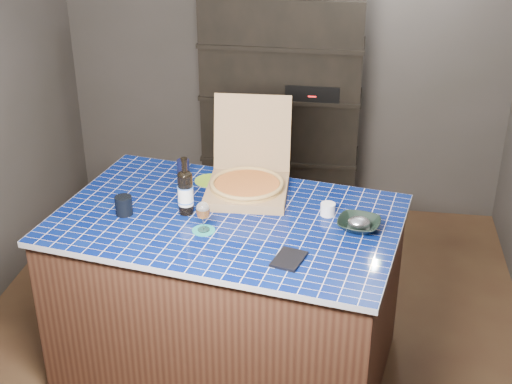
% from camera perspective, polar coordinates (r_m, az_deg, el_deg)
% --- Properties ---
extents(room, '(3.50, 3.50, 3.50)m').
position_cam_1_polar(room, '(4.04, -0.48, 3.66)').
color(room, brown).
rests_on(room, ground).
extents(shelving_unit, '(1.20, 0.41, 1.80)m').
position_cam_1_polar(shelving_unit, '(5.58, 2.08, 6.45)').
color(shelving_unit, black).
rests_on(shelving_unit, floor).
extents(kitchen_island, '(1.99, 1.44, 1.00)m').
position_cam_1_polar(kitchen_island, '(4.08, -2.20, -8.16)').
color(kitchen_island, '#4B2C1D').
rests_on(kitchen_island, floor).
extents(pizza_box, '(0.48, 0.57, 0.49)m').
position_cam_1_polar(pizza_box, '(4.04, -0.68, 0.83)').
color(pizza_box, olive).
rests_on(pizza_box, kitchen_island).
extents(mead_bottle, '(0.09, 0.09, 0.33)m').
position_cam_1_polar(mead_bottle, '(3.81, -5.67, 0.03)').
color(mead_bottle, black).
rests_on(mead_bottle, kitchen_island).
extents(teal_trivet, '(0.12, 0.12, 0.01)m').
position_cam_1_polar(teal_trivet, '(3.69, -4.21, -3.08)').
color(teal_trivet, teal).
rests_on(teal_trivet, kitchen_island).
extents(wine_glass, '(0.07, 0.07, 0.16)m').
position_cam_1_polar(wine_glass, '(3.64, -4.27, -1.53)').
color(wine_glass, white).
rests_on(wine_glass, teal_trivet).
extents(tumbler, '(0.09, 0.09, 0.10)m').
position_cam_1_polar(tumbler, '(3.88, -10.54, -1.07)').
color(tumbler, black).
rests_on(tumbler, kitchen_island).
extents(dvd_case, '(0.18, 0.21, 0.01)m').
position_cam_1_polar(dvd_case, '(3.44, 2.65, -5.39)').
color(dvd_case, black).
rests_on(dvd_case, kitchen_island).
extents(bowl, '(0.26, 0.26, 0.05)m').
position_cam_1_polar(bowl, '(3.72, 8.22, -2.59)').
color(bowl, black).
rests_on(bowl, kitchen_island).
extents(foil_contents, '(0.12, 0.10, 0.06)m').
position_cam_1_polar(foil_contents, '(3.72, 8.24, -2.41)').
color(foil_contents, '#A4A5AF').
rests_on(foil_contents, bowl).
extents(white_jar, '(0.08, 0.08, 0.07)m').
position_cam_1_polar(white_jar, '(3.84, 5.77, -1.38)').
color(white_jar, white).
rests_on(white_jar, kitchen_island).
extents(navy_cup, '(0.07, 0.07, 0.12)m').
position_cam_1_polar(navy_cup, '(4.24, -5.83, 1.83)').
color(navy_cup, black).
rests_on(navy_cup, kitchen_island).
extents(green_trivet, '(0.18, 0.18, 0.01)m').
position_cam_1_polar(green_trivet, '(4.22, -3.70, 0.92)').
color(green_trivet, '#8EC42A').
rests_on(green_trivet, kitchen_island).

